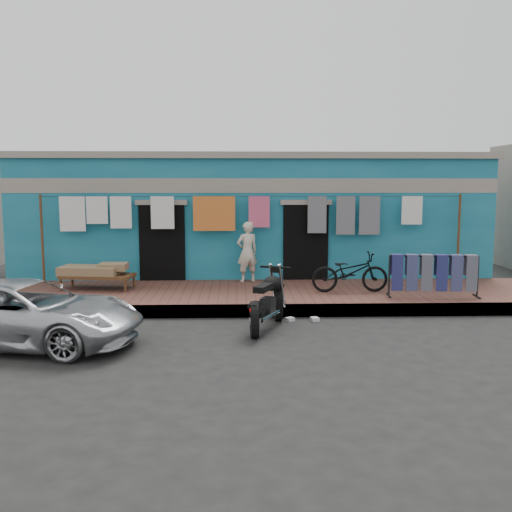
{
  "coord_description": "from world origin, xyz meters",
  "views": [
    {
      "loc": [
        -0.38,
        -9.35,
        2.58
      ],
      "look_at": [
        0.0,
        2.0,
        1.15
      ],
      "focal_mm": 40.0,
      "sensor_mm": 36.0,
      "label": 1
    }
  ],
  "objects": [
    {
      "name": "litter_b",
      "position": [
        -0.06,
        1.2,
        0.04
      ],
      "size": [
        0.2,
        0.19,
        0.08
      ],
      "primitive_type": "cube",
      "rotation": [
        0.0,
        0.0,
        0.66
      ],
      "color": "silver",
      "rests_on": "ground"
    },
    {
      "name": "clothesline",
      "position": [
        -0.37,
        4.25,
        1.82
      ],
      "size": [
        10.06,
        0.06,
        2.1
      ],
      "color": "brown",
      "rests_on": "sidewalk"
    },
    {
      "name": "sidewalk",
      "position": [
        0.0,
        3.0,
        0.12
      ],
      "size": [
        28.0,
        3.0,
        0.25
      ],
      "primitive_type": "cube",
      "color": "brown",
      "rests_on": "ground"
    },
    {
      "name": "motorcycle",
      "position": [
        0.15,
        0.66,
        0.54
      ],
      "size": [
        1.73,
        2.06,
        1.07
      ],
      "primitive_type": null,
      "rotation": [
        0.0,
        0.0,
        -0.38
      ],
      "color": "black",
      "rests_on": "ground"
    },
    {
      "name": "jeans_rack",
      "position": [
        3.7,
        2.23,
        0.71
      ],
      "size": [
        1.98,
        0.77,
        0.92
      ],
      "primitive_type": null,
      "rotation": [
        0.0,
        0.0,
        -0.1
      ],
      "color": "black",
      "rests_on": "sidewalk"
    },
    {
      "name": "litter_c",
      "position": [
        1.09,
        1.2,
        0.03
      ],
      "size": [
        0.17,
        0.2,
        0.07
      ],
      "primitive_type": "cube",
      "rotation": [
        0.0,
        0.0,
        1.77
      ],
      "color": "silver",
      "rests_on": "ground"
    },
    {
      "name": "building",
      "position": [
        -0.0,
        6.99,
        1.69
      ],
      "size": [
        12.2,
        5.2,
        3.36
      ],
      "color": "#17667F",
      "rests_on": "ground"
    },
    {
      "name": "litter_a",
      "position": [
        0.62,
        1.2,
        0.04
      ],
      "size": [
        0.2,
        0.19,
        0.07
      ],
      "primitive_type": "cube",
      "rotation": [
        0.0,
        0.0,
        0.64
      ],
      "color": "silver",
      "rests_on": "ground"
    },
    {
      "name": "car",
      "position": [
        -3.8,
        -0.27,
        0.54
      ],
      "size": [
        4.1,
        2.43,
        1.08
      ],
      "primitive_type": "imported",
      "rotation": [
        0.0,
        0.0,
        1.38
      ],
      "color": "silver",
      "rests_on": "ground"
    },
    {
      "name": "bicycle",
      "position": [
        2.07,
        2.81,
        0.78
      ],
      "size": [
        1.66,
        0.61,
        1.07
      ],
      "primitive_type": "imported",
      "rotation": [
        0.0,
        0.0,
        1.59
      ],
      "color": "black",
      "rests_on": "sidewalk"
    },
    {
      "name": "charpoy",
      "position": [
        -3.5,
        3.33,
        0.53
      ],
      "size": [
        1.87,
        1.24,
        0.56
      ],
      "primitive_type": null,
      "rotation": [
        0.0,
        0.0,
        -0.14
      ],
      "color": "brown",
      "rests_on": "sidewalk"
    },
    {
      "name": "ground",
      "position": [
        0.0,
        0.0,
        0.0
      ],
      "size": [
        80.0,
        80.0,
        0.0
      ],
      "primitive_type": "plane",
      "color": "black",
      "rests_on": "ground"
    },
    {
      "name": "curb",
      "position": [
        0.0,
        1.55,
        0.12
      ],
      "size": [
        28.0,
        0.1,
        0.25
      ],
      "primitive_type": "cube",
      "color": "gray",
      "rests_on": "ground"
    },
    {
      "name": "seated_person",
      "position": [
        -0.14,
        4.2,
        0.97
      ],
      "size": [
        0.62,
        0.52,
        1.45
      ],
      "primitive_type": "imported",
      "rotation": [
        0.0,
        0.0,
        3.54
      ],
      "color": "beige",
      "rests_on": "sidewalk"
    }
  ]
}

